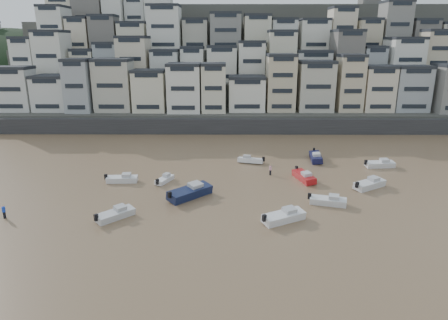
{
  "coord_description": "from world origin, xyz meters",
  "views": [
    {
      "loc": [
        6.52,
        -25.74,
        20.81
      ],
      "look_at": [
        6.16,
        30.0,
        4.0
      ],
      "focal_mm": 32.0,
      "sensor_mm": 36.0,
      "label": 1
    }
  ],
  "objects_px": {
    "boat_g": "(380,163)",
    "boat_i": "(316,156)",
    "boat_j": "(115,213)",
    "boat_h": "(251,159)",
    "boat_k": "(122,178)",
    "boat_a": "(284,215)",
    "boat_e": "(304,175)",
    "boat_c": "(190,191)",
    "boat_f": "(165,179)",
    "boat_d": "(370,183)",
    "boat_b": "(328,200)",
    "person_blue": "(4,212)",
    "person_pink": "(270,170)"
  },
  "relations": [
    {
      "from": "boat_b",
      "to": "boat_f",
      "type": "bearing_deg",
      "value": 175.37
    },
    {
      "from": "boat_c",
      "to": "boat_e",
      "type": "relative_size",
      "value": 1.24
    },
    {
      "from": "boat_h",
      "to": "boat_j",
      "type": "distance_m",
      "value": 29.1
    },
    {
      "from": "boat_i",
      "to": "boat_g",
      "type": "bearing_deg",
      "value": 73.8
    },
    {
      "from": "boat_c",
      "to": "boat_g",
      "type": "bearing_deg",
      "value": -20.72
    },
    {
      "from": "boat_a",
      "to": "boat_k",
      "type": "relative_size",
      "value": 1.16
    },
    {
      "from": "boat_b",
      "to": "boat_e",
      "type": "bearing_deg",
      "value": 114.37
    },
    {
      "from": "boat_a",
      "to": "boat_d",
      "type": "relative_size",
      "value": 1.01
    },
    {
      "from": "boat_f",
      "to": "boat_j",
      "type": "xyz_separation_m",
      "value": [
        -4.03,
        -13.04,
        0.14
      ]
    },
    {
      "from": "boat_a",
      "to": "boat_f",
      "type": "height_order",
      "value": "boat_a"
    },
    {
      "from": "boat_b",
      "to": "boat_j",
      "type": "height_order",
      "value": "boat_j"
    },
    {
      "from": "person_pink",
      "to": "boat_e",
      "type": "bearing_deg",
      "value": -26.58
    },
    {
      "from": "boat_b",
      "to": "boat_d",
      "type": "distance_m",
      "value": 9.8
    },
    {
      "from": "boat_h",
      "to": "person_pink",
      "type": "xyz_separation_m",
      "value": [
        2.79,
        -6.59,
        0.2
      ]
    },
    {
      "from": "boat_k",
      "to": "boat_f",
      "type": "bearing_deg",
      "value": -2.31
    },
    {
      "from": "boat_d",
      "to": "boat_k",
      "type": "xyz_separation_m",
      "value": [
        -36.86,
        2.24,
        -0.11
      ]
    },
    {
      "from": "boat_e",
      "to": "boat_g",
      "type": "distance_m",
      "value": 15.62
    },
    {
      "from": "boat_c",
      "to": "boat_f",
      "type": "relative_size",
      "value": 1.74
    },
    {
      "from": "boat_e",
      "to": "boat_h",
      "type": "height_order",
      "value": "boat_e"
    },
    {
      "from": "boat_i",
      "to": "boat_b",
      "type": "bearing_deg",
      "value": -2.05
    },
    {
      "from": "boat_d",
      "to": "boat_g",
      "type": "bearing_deg",
      "value": 29.86
    },
    {
      "from": "boat_b",
      "to": "boat_d",
      "type": "relative_size",
      "value": 0.87
    },
    {
      "from": "boat_b",
      "to": "boat_k",
      "type": "distance_m",
      "value": 30.48
    },
    {
      "from": "boat_e",
      "to": "boat_g",
      "type": "height_order",
      "value": "boat_e"
    },
    {
      "from": "boat_d",
      "to": "person_blue",
      "type": "distance_m",
      "value": 49.12
    },
    {
      "from": "boat_c",
      "to": "boat_g",
      "type": "relative_size",
      "value": 1.35
    },
    {
      "from": "boat_e",
      "to": "person_pink",
      "type": "xyz_separation_m",
      "value": [
        -4.92,
        2.46,
        0.07
      ]
    },
    {
      "from": "boat_a",
      "to": "boat_c",
      "type": "relative_size",
      "value": 0.82
    },
    {
      "from": "boat_g",
      "to": "boat_b",
      "type": "bearing_deg",
      "value": -134.17
    },
    {
      "from": "boat_a",
      "to": "boat_i",
      "type": "xyz_separation_m",
      "value": [
        9.2,
        25.31,
        0.04
      ]
    },
    {
      "from": "person_blue",
      "to": "person_pink",
      "type": "distance_m",
      "value": 37.8
    },
    {
      "from": "boat_g",
      "to": "boat_i",
      "type": "relative_size",
      "value": 0.86
    },
    {
      "from": "boat_e",
      "to": "boat_j",
      "type": "height_order",
      "value": "boat_e"
    },
    {
      "from": "boat_g",
      "to": "person_pink",
      "type": "bearing_deg",
      "value": -173.66
    },
    {
      "from": "boat_h",
      "to": "boat_k",
      "type": "distance_m",
      "value": 22.55
    },
    {
      "from": "boat_g",
      "to": "boat_k",
      "type": "xyz_separation_m",
      "value": [
        -42.01,
        -7.7,
        -0.04
      ]
    },
    {
      "from": "boat_j",
      "to": "boat_i",
      "type": "bearing_deg",
      "value": -5.19
    },
    {
      "from": "boat_h",
      "to": "person_blue",
      "type": "distance_m",
      "value": 38.81
    },
    {
      "from": "person_blue",
      "to": "boat_f",
      "type": "bearing_deg",
      "value": 36.46
    },
    {
      "from": "boat_b",
      "to": "boat_c",
      "type": "height_order",
      "value": "boat_c"
    },
    {
      "from": "boat_i",
      "to": "boat_k",
      "type": "height_order",
      "value": "boat_i"
    },
    {
      "from": "boat_i",
      "to": "boat_j",
      "type": "distance_m",
      "value": 38.45
    },
    {
      "from": "boat_g",
      "to": "person_pink",
      "type": "xyz_separation_m",
      "value": [
        -19.07,
        -4.16,
        0.14
      ]
    },
    {
      "from": "boat_e",
      "to": "boat_f",
      "type": "height_order",
      "value": "boat_e"
    },
    {
      "from": "person_blue",
      "to": "person_pink",
      "type": "xyz_separation_m",
      "value": [
        34.04,
        16.44,
        0.0
      ]
    },
    {
      "from": "boat_a",
      "to": "boat_e",
      "type": "bearing_deg",
      "value": 42.01
    },
    {
      "from": "boat_e",
      "to": "boat_j",
      "type": "xyz_separation_m",
      "value": [
        -25.43,
        -14.04,
        -0.09
      ]
    },
    {
      "from": "boat_g",
      "to": "boat_k",
      "type": "distance_m",
      "value": 42.71
    },
    {
      "from": "boat_f",
      "to": "boat_k",
      "type": "relative_size",
      "value": 0.82
    },
    {
      "from": "boat_i",
      "to": "boat_e",
      "type": "bearing_deg",
      "value": -15.54
    }
  ]
}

